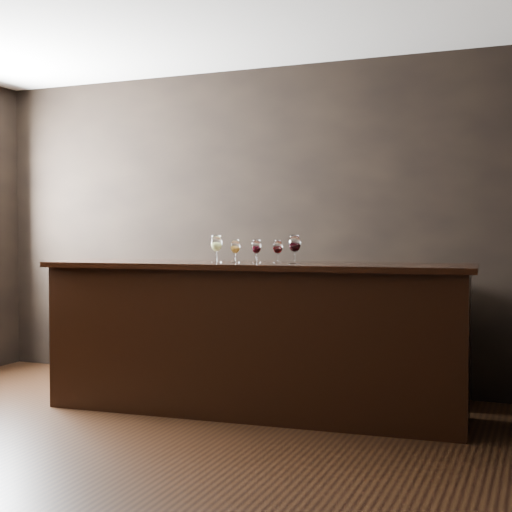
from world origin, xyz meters
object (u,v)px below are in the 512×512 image
at_px(back_bar_shelf, 276,334).
at_px(glass_red_c, 295,244).
at_px(glass_white, 216,244).
at_px(glass_amber, 235,247).
at_px(glass_red_b, 278,247).
at_px(bar_counter, 254,341).
at_px(glass_red_a, 256,247).

height_order(back_bar_shelf, glass_red_c, glass_red_c).
bearing_deg(back_bar_shelf, glass_red_c, -61.15).
xyz_separation_m(back_bar_shelf, glass_white, (-0.18, -0.82, 0.78)).
xyz_separation_m(glass_amber, glass_red_b, (0.33, 0.03, 0.00)).
height_order(bar_counter, glass_amber, glass_amber).
relative_size(glass_amber, glass_red_a, 0.99).
bearing_deg(glass_white, glass_amber, 11.05).
height_order(bar_counter, glass_red_b, glass_red_b).
distance_m(glass_white, glass_red_c, 0.62).
distance_m(bar_counter, glass_red_b, 0.72).
bearing_deg(glass_white, glass_red_b, 7.52).
relative_size(glass_white, glass_red_a, 1.19).
xyz_separation_m(glass_white, glass_red_a, (0.32, 0.02, -0.02)).
bearing_deg(bar_counter, glass_amber, 176.46).
bearing_deg(glass_red_b, bar_counter, -169.56).
bearing_deg(glass_red_c, glass_red_a, 178.33).
distance_m(back_bar_shelf, glass_white, 1.14).
xyz_separation_m(glass_white, glass_red_c, (0.62, 0.01, 0.00)).
xyz_separation_m(glass_amber, glass_red_a, (0.17, -0.01, 0.00)).
bearing_deg(glass_red_b, glass_amber, -174.03).
relative_size(glass_white, glass_amber, 1.21).
height_order(back_bar_shelf, glass_red_b, glass_red_b).
bearing_deg(glass_red_c, bar_counter, 177.11).
bearing_deg(glass_red_c, glass_amber, 178.18).
bearing_deg(glass_red_a, bar_counter, 162.36).
height_order(glass_red_a, glass_red_b, glass_red_a).
relative_size(bar_counter, glass_red_a, 18.01).
height_order(back_bar_shelf, glass_amber, glass_amber).
relative_size(bar_counter, glass_amber, 18.27).
xyz_separation_m(glass_red_b, glass_red_c, (0.15, -0.05, 0.03)).
bearing_deg(glass_red_a, glass_amber, 177.91).
height_order(glass_white, glass_red_c, glass_red_c).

